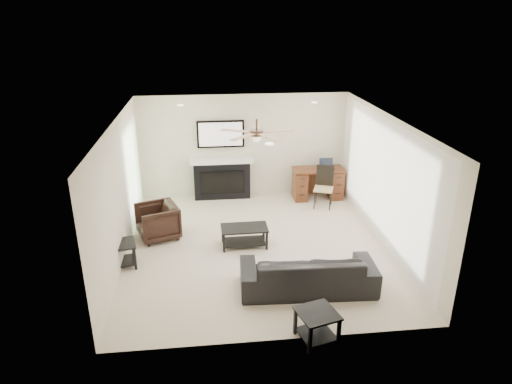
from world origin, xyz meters
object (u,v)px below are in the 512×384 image
at_px(armchair, 158,222).
at_px(desk, 318,183).
at_px(sofa, 308,272).
at_px(coffee_table, 244,236).
at_px(fireplace_unit, 222,161).

relative_size(armchair, desk, 0.64).
height_order(sofa, desk, desk).
height_order(coffee_table, desk, desk).
height_order(sofa, fireplace_unit, fireplace_unit).
xyz_separation_m(armchair, coffee_table, (1.70, -0.55, -0.15)).
xyz_separation_m(fireplace_unit, desk, (2.31, -0.28, -0.57)).
xyz_separation_m(sofa, armchair, (-2.60, 2.15, 0.03)).
height_order(coffee_table, fireplace_unit, fireplace_unit).
bearing_deg(coffee_table, armchair, 161.45).
bearing_deg(armchair, coffee_table, 52.29).
height_order(sofa, armchair, armchair).
xyz_separation_m(armchair, fireplace_unit, (1.39, 1.98, 0.60)).
relative_size(sofa, fireplace_unit, 1.15).
relative_size(armchair, fireplace_unit, 0.41).
bearing_deg(fireplace_unit, coffee_table, -82.92).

